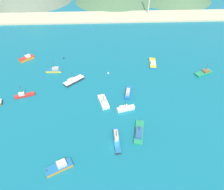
{
  "coord_description": "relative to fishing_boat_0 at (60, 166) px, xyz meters",
  "views": [
    {
      "loc": [
        -2.83,
        -44.13,
        61.71
      ],
      "look_at": [
        0.37,
        25.34,
        1.42
      ],
      "focal_mm": 33.95,
      "sensor_mm": 36.0,
      "label": 1
    }
  ],
  "objects": [
    {
      "name": "buoy_0",
      "position": [
        17.06,
        51.45,
        -0.73
      ],
      "size": [
        0.91,
        0.91,
        0.91
      ],
      "color": "silver",
      "rests_on": "ground"
    },
    {
      "name": "fishing_boat_8",
      "position": [
        -20.53,
        35.59,
        -0.12
      ],
      "size": [
        8.75,
        4.24,
        6.32
      ],
      "color": "red",
      "rests_on": "ground"
    },
    {
      "name": "fishing_boat_2",
      "position": [
        14.38,
        29.46,
        0.01
      ],
      "size": [
        5.18,
        8.91,
        5.7
      ],
      "color": "silver",
      "rests_on": "ground"
    },
    {
      "name": "fishing_boat_3",
      "position": [
        41.07,
        58.85,
        -0.16
      ],
      "size": [
        4.49,
        10.16,
        5.54
      ],
      "color": "#1E5BA8",
      "rests_on": "ground"
    },
    {
      "name": "fishing_boat_0",
      "position": [
        0.0,
        0.0,
        0.0
      ],
      "size": [
        9.05,
        6.51,
        2.55
      ],
      "color": "orange",
      "rests_on": "ground"
    },
    {
      "name": "fishing_boat_11",
      "position": [
        23.27,
        24.98,
        0.1
      ],
      "size": [
        7.68,
        3.61,
        4.89
      ],
      "color": "silver",
      "rests_on": "ground"
    },
    {
      "name": "fishing_boat_1",
      "position": [
        18.64,
        9.57,
        0.11
      ],
      "size": [
        2.49,
        10.78,
        5.73
      ],
      "color": "#232328",
      "rests_on": "ground"
    },
    {
      "name": "buoy_1",
      "position": [
        -7.17,
        67.12,
        -0.73
      ],
      "size": [
        0.92,
        0.92,
        0.92
      ],
      "color": "#232328",
      "rests_on": "ground"
    },
    {
      "name": "fishing_boat_4",
      "position": [
        -27.3,
        66.76,
        0.02
      ],
      "size": [
        8.12,
        7.46,
        5.6
      ],
      "color": "orange",
      "rests_on": "ground"
    },
    {
      "name": "ground",
      "position": [
        17.77,
        37.71,
        -1.14
      ],
      "size": [
        260.0,
        280.0,
        0.5
      ],
      "color": "#146B7F"
    },
    {
      "name": "beach_strip",
      "position": [
        17.77,
        125.79,
        -0.29
      ],
      "size": [
        247.0,
        22.34,
        1.2
      ],
      "primitive_type": "cube",
      "color": "#C6B793",
      "rests_on": "ground"
    },
    {
      "name": "fishing_boat_10",
      "position": [
        65.08,
        48.7,
        -0.12
      ],
      "size": [
        9.89,
        6.4,
        6.43
      ],
      "color": "#198466",
      "rests_on": "ground"
    },
    {
      "name": "fishing_boat_13",
      "position": [
        27.03,
        12.38,
        -0.02
      ],
      "size": [
        5.45,
        11.55,
        5.3
      ],
      "color": "#198466",
      "rests_on": "ground"
    },
    {
      "name": "fishing_boat_9",
      "position": [
        -10.27,
        54.44,
        -0.01
      ],
      "size": [
        8.06,
        2.94,
        6.29
      ],
      "color": "gold",
      "rests_on": "ground"
    },
    {
      "name": "fishing_boat_6",
      "position": [
        0.31,
        45.06,
        -0.08
      ],
      "size": [
        9.88,
        9.13,
        5.72
      ],
      "color": "#232328",
      "rests_on": "ground"
    },
    {
      "name": "fishing_boat_5",
      "position": [
        25.36,
        34.78,
        0.22
      ],
      "size": [
        4.08,
        8.92,
        2.99
      ],
      "color": "#1E5BA8",
      "rests_on": "ground"
    }
  ]
}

